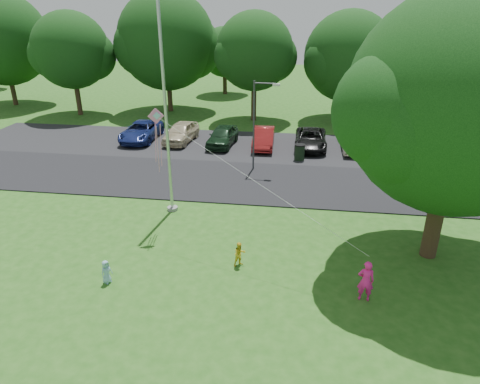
# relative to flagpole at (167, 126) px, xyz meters

# --- Properties ---
(ground) EXTENTS (120.00, 120.00, 0.00)m
(ground) POSITION_rel_flagpole_xyz_m (3.50, -5.00, -4.17)
(ground) COLOR #245817
(ground) RESTS_ON ground
(park_road) EXTENTS (60.00, 6.00, 0.06)m
(park_road) POSITION_rel_flagpole_xyz_m (3.50, 4.00, -4.14)
(park_road) COLOR black
(park_road) RESTS_ON ground
(parking_strip) EXTENTS (42.00, 7.00, 0.06)m
(parking_strip) POSITION_rel_flagpole_xyz_m (3.50, 10.50, -4.14)
(parking_strip) COLOR black
(parking_strip) RESTS_ON ground
(flagpole) EXTENTS (0.50, 0.50, 10.00)m
(flagpole) POSITION_rel_flagpole_xyz_m (0.00, 0.00, 0.00)
(flagpole) COLOR #B7BABF
(flagpole) RESTS_ON ground
(street_lamp) EXTENTS (1.48, 0.23, 5.25)m
(street_lamp) POSITION_rel_flagpole_xyz_m (3.45, 5.99, -1.01)
(street_lamp) COLOR #3F3F44
(street_lamp) RESTS_ON ground
(trash_can) EXTENTS (0.68, 0.68, 1.07)m
(trash_can) POSITION_rel_flagpole_xyz_m (5.95, 8.00, -3.63)
(trash_can) COLOR black
(trash_can) RESTS_ON ground
(big_tree) EXTENTS (8.60, 7.78, 9.92)m
(big_tree) POSITION_rel_flagpole_xyz_m (11.06, -2.57, 1.70)
(big_tree) COLOR #332316
(big_tree) RESTS_ON ground
(tree_row) EXTENTS (64.35, 11.94, 10.88)m
(tree_row) POSITION_rel_flagpole_xyz_m (5.09, 19.23, 1.55)
(tree_row) COLOR #332316
(tree_row) RESTS_ON ground
(horizon_trees) EXTENTS (77.46, 7.20, 7.02)m
(horizon_trees) POSITION_rel_flagpole_xyz_m (7.56, 28.88, 0.14)
(horizon_trees) COLOR #332316
(horizon_trees) RESTS_ON ground
(parked_cars) EXTENTS (20.22, 5.04, 1.40)m
(parked_cars) POSITION_rel_flagpole_xyz_m (3.51, 10.54, -3.44)
(parked_cars) COLOR navy
(parked_cars) RESTS_ON ground
(woman) EXTENTS (0.56, 0.38, 1.50)m
(woman) POSITION_rel_flagpole_xyz_m (8.30, -5.70, -3.42)
(woman) COLOR #FF2192
(woman) RESTS_ON ground
(child_yellow) EXTENTS (0.60, 0.58, 0.98)m
(child_yellow) POSITION_rel_flagpole_xyz_m (3.89, -4.26, -3.68)
(child_yellow) COLOR yellow
(child_yellow) RESTS_ON ground
(child_blue) EXTENTS (0.44, 0.52, 0.89)m
(child_blue) POSITION_rel_flagpole_xyz_m (-0.63, -6.00, -3.72)
(child_blue) COLOR #86BCCE
(child_blue) RESTS_ON ground
(kite) EXTENTS (8.46, 4.22, 3.67)m
(kite) POSITION_rel_flagpole_xyz_m (0.39, -1.88, 0.37)
(kite) COLOR pink
(kite) RESTS_ON ground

